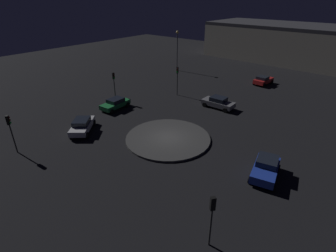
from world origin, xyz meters
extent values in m
plane|color=black|center=(0.00, 0.00, 0.00)|extent=(115.38, 115.38, 0.00)
cylinder|color=#383838|center=(0.00, 0.00, 0.10)|extent=(8.95, 8.95, 0.21)
cube|color=red|center=(0.62, 24.88, 0.66)|extent=(2.25, 4.04, 0.65)
cube|color=black|center=(0.57, 24.44, 1.22)|extent=(1.80, 1.86, 0.47)
cylinder|color=black|center=(-0.16, 26.36, 0.34)|extent=(0.29, 0.69, 0.67)
cylinder|color=black|center=(1.68, 26.16, 0.34)|extent=(0.29, 0.69, 0.67)
cylinder|color=black|center=(-0.45, 23.59, 0.34)|extent=(0.29, 0.69, 0.67)
cylinder|color=black|center=(1.39, 23.40, 0.34)|extent=(0.29, 0.69, 0.67)
cube|color=slate|center=(-0.19, 10.94, 0.64)|extent=(4.32, 1.88, 0.64)
cube|color=black|center=(-0.21, 10.94, 1.23)|extent=(2.01, 1.64, 0.55)
cylinder|color=black|center=(1.35, 11.88, 0.32)|extent=(0.64, 0.22, 0.64)
cylinder|color=black|center=(1.36, 10.03, 0.32)|extent=(0.64, 0.22, 0.64)
cylinder|color=black|center=(-1.75, 11.86, 0.32)|extent=(0.64, 0.22, 0.64)
cylinder|color=black|center=(-1.73, 10.01, 0.32)|extent=(0.64, 0.22, 0.64)
cube|color=#1E38A5|center=(10.36, 0.15, 0.67)|extent=(2.61, 4.17, 0.72)
cube|color=black|center=(10.26, 0.64, 1.29)|extent=(2.00, 2.21, 0.51)
cylinder|color=black|center=(11.56, -1.03, 0.31)|extent=(0.34, 0.64, 0.61)
cylinder|color=black|center=(9.72, -1.41, 0.31)|extent=(0.34, 0.64, 0.61)
cylinder|color=black|center=(11.00, 1.70, 0.31)|extent=(0.34, 0.64, 0.61)
cylinder|color=black|center=(9.16, 1.32, 0.31)|extent=(0.34, 0.64, 0.61)
cube|color=silver|center=(-8.52, -4.67, 0.64)|extent=(4.11, 4.44, 0.63)
cube|color=black|center=(-8.50, -4.69, 1.22)|extent=(2.52, 2.59, 0.53)
cylinder|color=black|center=(-10.19, -4.05, 0.33)|extent=(0.58, 0.64, 0.65)
cylinder|color=black|center=(-8.81, -2.91, 0.33)|extent=(0.58, 0.64, 0.65)
cylinder|color=black|center=(-8.23, -6.43, 0.33)|extent=(0.58, 0.64, 0.65)
cylinder|color=black|center=(-6.85, -5.29, 0.33)|extent=(0.58, 0.64, 0.65)
cube|color=#1E7238|center=(-10.69, 1.94, 0.61)|extent=(2.02, 4.23, 0.60)
cube|color=black|center=(-10.70, 2.07, 1.15)|extent=(1.68, 2.15, 0.49)
cylinder|color=black|center=(-11.67, 3.36, 0.31)|extent=(0.26, 0.63, 0.62)
cylinder|color=black|center=(-9.91, 3.48, 0.31)|extent=(0.26, 0.63, 0.62)
cylinder|color=black|center=(-11.47, 0.40, 0.31)|extent=(0.26, 0.63, 0.62)
cylinder|color=black|center=(-9.72, 0.52, 0.31)|extent=(0.26, 0.63, 0.62)
cylinder|color=#2D2D2D|center=(-9.70, -11.32, 1.51)|extent=(0.12, 0.12, 3.02)
cube|color=black|center=(-9.70, -11.32, 3.47)|extent=(0.37, 0.36, 0.90)
sphere|color=#3F0C0C|center=(-9.61, -11.21, 3.74)|extent=(0.20, 0.20, 0.20)
sphere|color=#4C380F|center=(-9.61, -11.21, 3.47)|extent=(0.20, 0.20, 0.20)
sphere|color=#1EE53F|center=(-9.61, -11.21, 3.20)|extent=(0.20, 0.20, 0.20)
cylinder|color=#2D2D2D|center=(10.26, -8.61, 1.44)|extent=(0.12, 0.12, 2.88)
cube|color=black|center=(10.26, -8.61, 3.33)|extent=(0.36, 0.37, 0.90)
sphere|color=#3F0C0C|center=(10.15, -8.52, 3.60)|extent=(0.20, 0.20, 0.20)
sphere|color=yellow|center=(10.15, -8.52, 3.33)|extent=(0.20, 0.20, 0.20)
sphere|color=#0F3819|center=(10.15, -8.52, 3.06)|extent=(0.20, 0.20, 0.20)
cylinder|color=#2D2D2D|center=(-12.96, 3.92, 1.60)|extent=(0.12, 0.12, 3.21)
cube|color=black|center=(-12.96, 3.92, 3.66)|extent=(0.30, 0.35, 0.90)
sphere|color=#3F0C0C|center=(-12.82, 3.88, 3.93)|extent=(0.20, 0.20, 0.20)
sphere|color=#4C380F|center=(-12.82, 3.88, 3.66)|extent=(0.20, 0.20, 0.20)
sphere|color=#1EE53F|center=(-12.82, 3.88, 3.39)|extent=(0.20, 0.20, 0.20)
cylinder|color=#2D2D2D|center=(-7.53, 11.43, 1.69)|extent=(0.12, 0.12, 3.38)
cube|color=black|center=(-7.53, 11.43, 3.83)|extent=(0.37, 0.35, 0.90)
sphere|color=#3F0C0C|center=(-7.45, 11.30, 4.10)|extent=(0.20, 0.20, 0.20)
sphere|color=#4C380F|center=(-7.45, 11.30, 3.83)|extent=(0.20, 0.20, 0.20)
sphere|color=#1EE53F|center=(-7.45, 11.30, 3.56)|extent=(0.20, 0.20, 0.20)
cylinder|color=#4C4C51|center=(-16.32, 22.84, 3.58)|extent=(0.18, 0.18, 7.15)
sphere|color=#F9D166|center=(-16.32, 22.84, 7.32)|extent=(0.54, 0.54, 0.54)
cube|color=#ADA893|center=(-0.82, 46.07, 3.57)|extent=(39.07, 17.33, 7.15)
cube|color=#333338|center=(-0.82, 46.07, 7.50)|extent=(39.07, 17.33, 0.70)
camera|label=1|loc=(15.33, -18.79, 13.79)|focal=28.01mm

